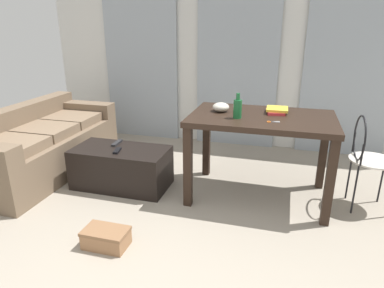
# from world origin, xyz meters

# --- Properties ---
(ground_plane) EXTENTS (7.46, 7.46, 0.00)m
(ground_plane) POSITION_xyz_m (0.00, 1.16, 0.00)
(ground_plane) COLOR gray
(wall_back) EXTENTS (5.17, 0.10, 2.51)m
(wall_back) POSITION_xyz_m (0.00, 3.11, 1.25)
(wall_back) COLOR silver
(wall_back) RESTS_ON ground
(curtains) EXTENTS (3.68, 0.03, 2.08)m
(curtains) POSITION_xyz_m (0.00, 3.03, 1.04)
(curtains) COLOR #99A3AD
(curtains) RESTS_ON ground
(couch) EXTENTS (0.83, 1.85, 0.71)m
(couch) POSITION_xyz_m (-1.91, 1.54, 0.30)
(couch) COLOR brown
(couch) RESTS_ON ground
(coffee_table) EXTENTS (0.94, 0.48, 0.40)m
(coffee_table) POSITION_xyz_m (-0.88, 1.44, 0.20)
(coffee_table) COLOR black
(coffee_table) RESTS_ON ground
(craft_table) EXTENTS (1.27, 0.80, 0.79)m
(craft_table) POSITION_xyz_m (0.46, 1.60, 0.68)
(craft_table) COLOR black
(craft_table) RESTS_ON ground
(wire_chair) EXTENTS (0.40, 0.40, 0.84)m
(wire_chair) POSITION_xyz_m (1.35, 1.64, 0.53)
(wire_chair) COLOR silver
(wire_chair) RESTS_ON ground
(bottle_near) EXTENTS (0.07, 0.07, 0.22)m
(bottle_near) POSITION_xyz_m (0.25, 1.46, 0.88)
(bottle_near) COLOR #195B2D
(bottle_near) RESTS_ON craft_table
(bowl) EXTENTS (0.16, 0.16, 0.08)m
(bowl) POSITION_xyz_m (0.07, 1.65, 0.83)
(bowl) COLOR beige
(bowl) RESTS_ON craft_table
(book_stack) EXTENTS (0.20, 0.23, 0.05)m
(book_stack) POSITION_xyz_m (0.57, 1.74, 0.82)
(book_stack) COLOR red
(book_stack) RESTS_ON craft_table
(scissors) EXTENTS (0.11, 0.05, 0.00)m
(scissors) POSITION_xyz_m (0.55, 1.42, 0.79)
(scissors) COLOR #9EA0A5
(scissors) RESTS_ON craft_table
(tv_remote_primary) EXTENTS (0.08, 0.15, 0.02)m
(tv_remote_primary) POSITION_xyz_m (-0.87, 1.36, 0.41)
(tv_remote_primary) COLOR black
(tv_remote_primary) RESTS_ON coffee_table
(tv_remote_secondary) EXTENTS (0.05, 0.18, 0.02)m
(tv_remote_secondary) POSITION_xyz_m (-0.98, 1.56, 0.41)
(tv_remote_secondary) COLOR #232326
(tv_remote_secondary) RESTS_ON coffee_table
(shoebox) EXTENTS (0.33, 0.20, 0.14)m
(shoebox) POSITION_xyz_m (-0.54, 0.49, 0.07)
(shoebox) COLOR #996B47
(shoebox) RESTS_ON ground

